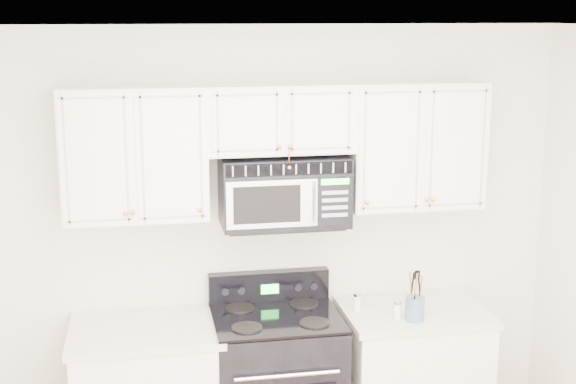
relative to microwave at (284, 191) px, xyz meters
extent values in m
cube|color=white|center=(-0.03, -1.56, 0.95)|extent=(3.50, 3.50, 0.01)
cube|color=beige|center=(-0.03, 0.19, -0.35)|extent=(3.50, 0.01, 2.60)
cube|color=beige|center=(-0.83, -0.13, -0.75)|extent=(0.86, 0.65, 0.04)
cube|color=white|center=(0.77, -0.13, -1.21)|extent=(0.82, 0.63, 0.88)
cube|color=beige|center=(0.77, -0.13, -0.75)|extent=(0.86, 0.65, 0.04)
cylinder|color=silver|center=(-0.07, -0.48, -0.93)|extent=(0.59, 0.02, 0.02)
cube|color=black|center=(-0.07, -0.13, -0.73)|extent=(0.74, 0.63, 0.02)
cube|color=black|center=(-0.07, 0.15, -0.64)|extent=(0.74, 0.08, 0.20)
cube|color=#20ED3A|center=(-0.07, 0.10, -0.64)|extent=(0.11, 0.00, 0.06)
cube|color=white|center=(-0.85, 0.02, 0.24)|extent=(0.80, 0.33, 0.75)
cube|color=white|center=(0.79, 0.02, 0.24)|extent=(0.80, 0.33, 0.75)
cube|color=white|center=(-0.03, 0.02, 0.42)|extent=(0.84, 0.33, 0.39)
sphere|color=gold|center=(-0.87, -0.16, -0.05)|extent=(0.03, 0.03, 0.03)
sphere|color=gold|center=(-0.51, -0.16, -0.05)|extent=(0.03, 0.03, 0.03)
sphere|color=gold|center=(0.45, -0.16, -0.05)|extent=(0.03, 0.03, 0.03)
sphere|color=gold|center=(0.81, -0.16, -0.05)|extent=(0.03, 0.03, 0.03)
sphere|color=gold|center=(-0.06, -0.16, 0.29)|extent=(0.03, 0.03, 0.03)
sphere|color=gold|center=(0.00, -0.16, 0.29)|extent=(0.03, 0.03, 0.03)
cylinder|color=#B71D05|center=(0.00, -0.16, 0.23)|extent=(0.00, 0.00, 0.11)
sphere|color=gold|center=(0.00, -0.16, 0.17)|extent=(0.04, 0.04, 0.04)
cube|color=black|center=(0.00, 0.01, 0.00)|extent=(0.74, 0.37, 0.41)
cube|color=#A7A6A1|center=(0.00, -0.17, 0.16)|extent=(0.72, 0.01, 0.07)
cube|color=#A3A3A3|center=(-0.10, -0.18, -0.03)|extent=(0.52, 0.01, 0.27)
cube|color=black|center=(-0.13, -0.19, -0.03)|extent=(0.38, 0.01, 0.21)
cube|color=black|center=(0.26, -0.18, -0.03)|extent=(0.20, 0.01, 0.27)
cube|color=#20ED3A|center=(0.26, -0.19, 0.08)|extent=(0.16, 0.00, 0.03)
cylinder|color=silver|center=(0.14, -0.22, -0.03)|extent=(0.02, 0.02, 0.23)
cylinder|color=slate|center=(0.71, -0.30, -0.66)|extent=(0.11, 0.11, 0.14)
cylinder|color=#93613A|center=(0.74, -0.30, -0.59)|extent=(0.01, 0.01, 0.24)
cylinder|color=black|center=(0.70, -0.28, -0.58)|extent=(0.01, 0.01, 0.26)
cylinder|color=#93613A|center=(0.70, -0.33, -0.57)|extent=(0.01, 0.01, 0.28)
cylinder|color=black|center=(0.74, -0.30, -0.59)|extent=(0.01, 0.01, 0.24)
cylinder|color=#93613A|center=(0.70, -0.28, -0.58)|extent=(0.01, 0.01, 0.26)
cylinder|color=black|center=(0.70, -0.33, -0.57)|extent=(0.01, 0.01, 0.28)
cylinder|color=silver|center=(0.42, -0.10, -0.69)|extent=(0.04, 0.04, 0.09)
cylinder|color=silver|center=(0.42, -0.10, -0.63)|extent=(0.05, 0.05, 0.02)
cylinder|color=silver|center=(0.62, -0.27, -0.69)|extent=(0.04, 0.04, 0.09)
cylinder|color=silver|center=(0.62, -0.27, -0.63)|extent=(0.05, 0.05, 0.02)
camera|label=1|loc=(-0.81, -4.47, 1.01)|focal=50.00mm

